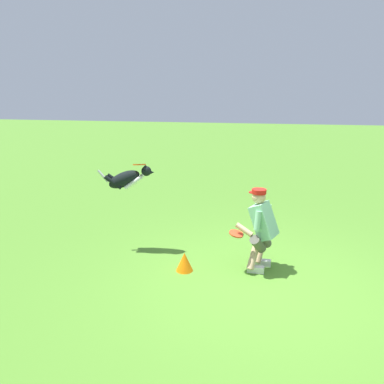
{
  "coord_description": "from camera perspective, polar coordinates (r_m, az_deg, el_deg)",
  "views": [
    {
      "loc": [
        -0.09,
        5.02,
        2.69
      ],
      "look_at": [
        1.13,
        -0.68,
        1.16
      ],
      "focal_mm": 35.19,
      "sensor_mm": 36.0,
      "label": 1
    }
  ],
  "objects": [
    {
      "name": "dog",
      "position": [
        6.52,
        -9.8,
        1.99
      ],
      "size": [
        0.99,
        0.33,
        0.49
      ],
      "rotation": [
        0.0,
        0.0,
        3.27
      ],
      "color": "black"
    },
    {
      "name": "frisbee_held",
      "position": [
        5.82,
        6.74,
        -6.28
      ],
      "size": [
        0.24,
        0.24,
        0.09
      ],
      "primitive_type": "cylinder",
      "rotation": [
        0.11,
        0.22,
        3.08
      ],
      "color": "#E34623",
      "rests_on": "person"
    },
    {
      "name": "frisbee_flying",
      "position": [
        6.42,
        -7.99,
        4.14
      ],
      "size": [
        0.31,
        0.31,
        0.08
      ],
      "primitive_type": "cylinder",
      "rotation": [
        0.09,
        0.16,
        5.54
      ],
      "color": "#DE5213"
    },
    {
      "name": "person",
      "position": [
        5.89,
        10.45,
        -5.29
      ],
      "size": [
        0.68,
        0.65,
        1.29
      ],
      "rotation": [
        0.0,
        0.0,
        -0.35
      ],
      "color": "silver",
      "rests_on": "ground_plane"
    },
    {
      "name": "ground_plane",
      "position": [
        5.7,
        10.01,
        -13.67
      ],
      "size": [
        60.0,
        60.0,
        0.0
      ],
      "primitive_type": "plane",
      "color": "#4B8028"
    },
    {
      "name": "training_cone",
      "position": [
        5.95,
        -1.14,
        -10.52
      ],
      "size": [
        0.27,
        0.27,
        0.3
      ],
      "primitive_type": "cone",
      "color": "orange",
      "rests_on": "ground_plane"
    }
  ]
}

